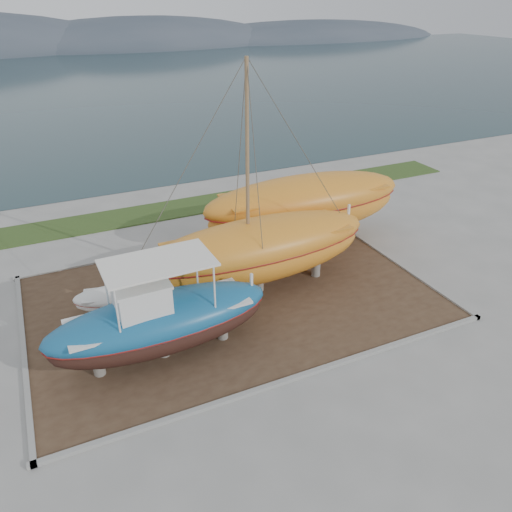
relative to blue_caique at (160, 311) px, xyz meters
name	(u,v)px	position (x,y,z in m)	size (l,w,h in m)	color
ground	(271,347)	(4.06, -1.27, -2.15)	(140.00, 140.00, 0.00)	gray
dirt_patch	(233,297)	(4.06, 2.73, -2.12)	(18.00, 12.00, 0.06)	#422D1E
curb_frame	(233,297)	(4.06, 2.73, -2.07)	(18.60, 12.60, 0.15)	gray
grass_strip	(165,211)	(4.06, 14.23, -2.11)	(44.00, 3.00, 0.08)	#284219
sea	(66,84)	(4.06, 68.73, -2.15)	(260.00, 100.00, 0.04)	#1C3439
mountain_ridge	(39,50)	(4.06, 123.73, -2.15)	(200.00, 36.00, 20.00)	#333D49
blue_caique	(160,311)	(0.00, 0.00, 0.00)	(8.67, 2.71, 4.17)	#16598A
white_dinghy	(123,301)	(-0.82, 3.61, -1.46)	(4.16, 1.56, 1.25)	silver
orange_sailboat	(259,186)	(5.44, 2.76, 3.18)	(11.06, 3.26, 10.54)	orange
orange_bare_hull	(304,211)	(9.90, 6.33, -0.17)	(11.68, 3.51, 3.83)	orange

